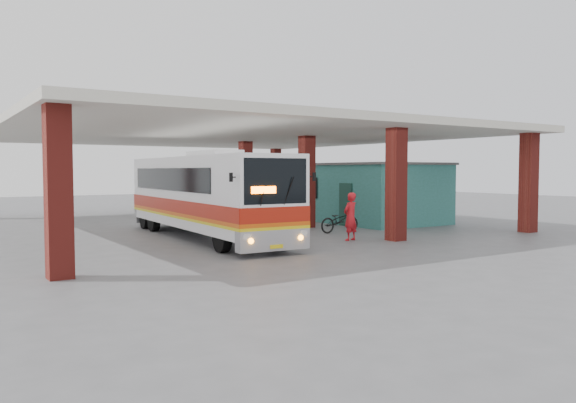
# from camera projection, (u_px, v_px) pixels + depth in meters

# --- Properties ---
(ground) EXTENTS (90.00, 90.00, 0.00)m
(ground) POSITION_uv_depth(u_px,v_px,m) (289.00, 238.00, 22.63)
(ground) COLOR #515154
(ground) RESTS_ON ground
(brick_columns) EXTENTS (20.10, 21.60, 4.35)m
(brick_columns) POSITION_uv_depth(u_px,v_px,m) (257.00, 182.00, 27.47)
(brick_columns) COLOR maroon
(brick_columns) RESTS_ON ground
(canopy_roof) EXTENTS (21.00, 23.00, 0.30)m
(canopy_roof) POSITION_uv_depth(u_px,v_px,m) (226.00, 135.00, 28.08)
(canopy_roof) COLOR beige
(canopy_roof) RESTS_ON brick_columns
(shop_building) EXTENTS (5.20, 8.20, 3.11)m
(shop_building) POSITION_uv_depth(u_px,v_px,m) (365.00, 192.00, 29.98)
(shop_building) COLOR #2A6A5C
(shop_building) RESTS_ON ground
(coach_bus) EXTENTS (3.10, 12.04, 3.47)m
(coach_bus) POSITION_uv_depth(u_px,v_px,m) (205.00, 195.00, 22.51)
(coach_bus) COLOR white
(coach_bus) RESTS_ON ground
(motorcycle) EXTENTS (2.03, 0.71, 1.07)m
(motorcycle) POSITION_uv_depth(u_px,v_px,m) (340.00, 220.00, 24.52)
(motorcycle) COLOR black
(motorcycle) RESTS_ON ground
(pedestrian) EXTENTS (0.76, 0.59, 1.86)m
(pedestrian) POSITION_uv_depth(u_px,v_px,m) (350.00, 217.00, 21.72)
(pedestrian) COLOR red
(pedestrian) RESTS_ON ground
(red_chair) EXTENTS (0.42, 0.42, 0.77)m
(red_chair) POSITION_uv_depth(u_px,v_px,m) (289.00, 213.00, 31.14)
(red_chair) COLOR red
(red_chair) RESTS_ON ground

